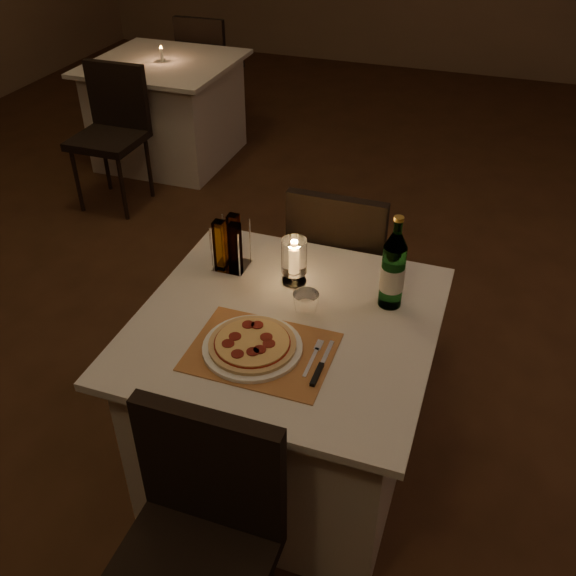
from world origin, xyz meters
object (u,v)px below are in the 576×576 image
(water_bottle, at_px, (393,271))
(hurricane_candle, at_px, (294,258))
(plate, at_px, (252,347))
(chair_near, at_px, (199,531))
(tumbler, at_px, (306,305))
(chair_far, at_px, (340,259))
(main_table, at_px, (286,397))
(neighbor_table_left, at_px, (168,111))
(pizza, at_px, (252,343))

(water_bottle, distance_m, hurricane_candle, 0.36)
(plate, bearing_deg, hurricane_candle, 89.69)
(chair_near, bearing_deg, hurricane_candle, 92.92)
(tumbler, bearing_deg, chair_near, -94.04)
(chair_far, bearing_deg, hurricane_candle, -95.57)
(main_table, height_order, plate, plate)
(main_table, height_order, tumbler, tumbler)
(hurricane_candle, bearing_deg, plate, -90.31)
(water_bottle, relative_size, neighbor_table_left, 0.35)
(plate, relative_size, tumbler, 3.63)
(chair_far, distance_m, plate, 0.92)
(main_table, bearing_deg, hurricane_candle, 102.10)
(pizza, xyz_separation_m, hurricane_candle, (0.00, 0.40, 0.08))
(tumbler, bearing_deg, water_bottle, 31.36)
(chair_far, height_order, tumbler, chair_far)
(pizza, bearing_deg, tumbler, 65.52)
(tumbler, xyz_separation_m, water_bottle, (0.26, 0.16, 0.10))
(plate, distance_m, water_bottle, 0.54)
(chair_near, xyz_separation_m, neighbor_table_left, (-1.82, 3.23, -0.18))
(pizza, bearing_deg, water_bottle, 46.85)
(main_table, bearing_deg, tumbler, 42.03)
(pizza, distance_m, water_bottle, 0.54)
(chair_far, xyz_separation_m, tumbler, (0.05, -0.67, 0.23))
(chair_near, bearing_deg, main_table, 90.00)
(tumbler, bearing_deg, hurricane_candle, 120.21)
(pizza, height_order, tumbler, tumbler)
(chair_far, bearing_deg, neighbor_table_left, 135.40)
(water_bottle, bearing_deg, chair_far, 121.41)
(pizza, distance_m, neighbor_table_left, 3.25)
(chair_far, bearing_deg, plate, -93.20)
(main_table, height_order, neighbor_table_left, same)
(pizza, height_order, neighbor_table_left, pizza)
(main_table, distance_m, neighbor_table_left, 3.10)
(chair_far, height_order, plate, chair_far)
(chair_near, xyz_separation_m, tumbler, (0.05, 0.76, 0.23))
(plate, bearing_deg, chair_far, 86.80)
(plate, height_order, neighbor_table_left, plate)
(chair_near, height_order, water_bottle, water_bottle)
(water_bottle, xyz_separation_m, neighbor_table_left, (-2.13, 2.31, -0.51))
(chair_near, distance_m, chair_far, 1.43)
(chair_far, height_order, hurricane_candle, hurricane_candle)
(main_table, xyz_separation_m, water_bottle, (0.31, 0.21, 0.51))
(chair_near, xyz_separation_m, pizza, (-0.05, 0.53, 0.22))
(hurricane_candle, height_order, neighbor_table_left, hurricane_candle)
(main_table, bearing_deg, water_bottle, 33.43)
(tumbler, xyz_separation_m, hurricane_candle, (-0.10, 0.17, 0.06))
(chair_far, bearing_deg, main_table, -90.00)
(hurricane_candle, bearing_deg, pizza, -90.34)
(main_table, distance_m, chair_far, 0.74)
(pizza, relative_size, tumbler, 3.18)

